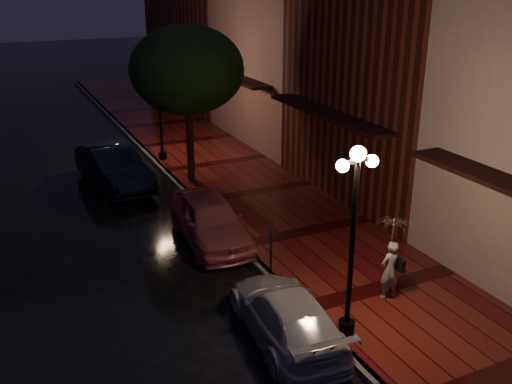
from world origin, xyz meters
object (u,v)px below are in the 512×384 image
streetlamp_far (159,102)px  woman_with_umbrella (392,246)px  parking_meter (271,239)px  silver_car (286,315)px  pink_car (210,220)px  street_tree (187,72)px  streetlamp_near (353,232)px  navy_car (113,166)px

streetlamp_far → woman_with_umbrella: (1.74, -13.20, -1.05)m
streetlamp_far → woman_with_umbrella: size_ratio=2.03×
parking_meter → streetlamp_far: bearing=102.4°
silver_car → pink_car: bearing=-87.2°
streetlamp_far → street_tree: size_ratio=0.74×
streetlamp_near → woman_with_umbrella: (1.74, 0.80, -1.05)m
navy_car → parking_meter: bearing=-82.8°
streetlamp_far → silver_car: size_ratio=1.06×
streetlamp_near → street_tree: (0.26, 10.99, 1.64)m
pink_car → navy_car: navy_car is taller
streetlamp_far → pink_car: size_ratio=1.03×
woman_with_umbrella → parking_meter: bearing=-55.1°
streetlamp_near → pink_car: streetlamp_near is taller
pink_car → street_tree: bearing=79.9°
pink_car → woman_with_umbrella: bearing=-58.8°
streetlamp_far → street_tree: street_tree is taller
woman_with_umbrella → parking_meter: size_ratio=1.46×
street_tree → woman_with_umbrella: 10.65m
silver_car → streetlamp_near: bearing=159.5°
streetlamp_far → silver_car: streetlamp_far is taller
silver_car → woman_with_umbrella: (2.94, 0.21, 0.96)m
navy_car → streetlamp_far: bearing=31.5°
navy_car → woman_with_umbrella: woman_with_umbrella is taller
street_tree → streetlamp_far: bearing=94.9°
parking_meter → navy_car: bearing=118.4°
streetlamp_near → navy_car: (-2.50, 11.96, -1.83)m
silver_car → parking_meter: size_ratio=2.80×
woman_with_umbrella → pink_car: bearing=-64.8°
pink_car → parking_meter: bearing=-70.4°
pink_car → silver_car: pink_car is taller
navy_car → parking_meter: parking_meter is taller
street_tree → navy_car: size_ratio=1.24×
streetlamp_near → navy_car: streetlamp_near is taller
pink_car → parking_meter: size_ratio=2.89×
street_tree → pink_car: bearing=-103.3°
streetlamp_near → woman_with_umbrella: 2.19m
pink_car → parking_meter: (0.75, -2.55, 0.31)m
navy_car → silver_car: navy_car is taller
street_tree → parking_meter: street_tree is taller
silver_car → navy_car: bearing=-77.9°
streetlamp_near → streetlamp_far: (0.00, 14.00, 0.00)m
streetlamp_near → navy_car: size_ratio=0.92×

